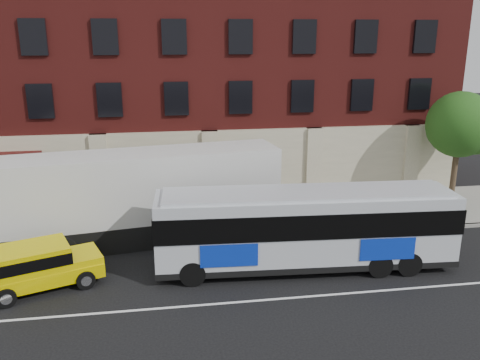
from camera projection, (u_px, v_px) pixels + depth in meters
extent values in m
plane|color=black|center=(244.00, 309.00, 17.68)|extent=(120.00, 120.00, 0.00)
cube|color=gray|center=(216.00, 218.00, 26.20)|extent=(60.00, 6.00, 0.15)
cube|color=gray|center=(223.00, 241.00, 23.35)|extent=(60.00, 0.25, 0.15)
cube|color=silver|center=(241.00, 302.00, 18.16)|extent=(60.00, 0.12, 0.01)
cube|color=maroon|center=(201.00, 61.00, 31.66)|extent=(30.00, 10.00, 15.00)
cube|color=beige|center=(210.00, 166.00, 28.32)|extent=(30.00, 0.35, 4.00)
cube|color=beige|center=(100.00, 171.00, 27.34)|extent=(0.90, 0.55, 4.00)
cube|color=beige|center=(210.00, 166.00, 28.22)|extent=(0.90, 0.55, 4.00)
cube|color=beige|center=(313.00, 162.00, 29.11)|extent=(0.90, 0.55, 4.00)
cube|color=beige|center=(410.00, 158.00, 30.00)|extent=(0.90, 0.55, 4.00)
cube|color=black|center=(40.00, 101.00, 26.03)|extent=(1.30, 0.20, 1.80)
cube|color=black|center=(110.00, 100.00, 26.54)|extent=(1.30, 0.20, 1.80)
cube|color=black|center=(176.00, 99.00, 27.06)|extent=(1.30, 0.20, 1.80)
cube|color=black|center=(240.00, 97.00, 27.58)|extent=(1.30, 0.20, 1.80)
cube|color=black|center=(302.00, 96.00, 28.09)|extent=(1.30, 0.20, 1.80)
cube|color=black|center=(362.00, 95.00, 28.61)|extent=(1.30, 0.20, 1.80)
cube|color=black|center=(419.00, 94.00, 29.13)|extent=(1.30, 0.20, 1.80)
cube|color=black|center=(33.00, 37.00, 25.13)|extent=(1.30, 0.20, 1.80)
cube|color=black|center=(105.00, 37.00, 25.64)|extent=(1.30, 0.20, 1.80)
cube|color=black|center=(174.00, 37.00, 26.16)|extent=(1.30, 0.20, 1.80)
cube|color=black|center=(240.00, 37.00, 26.68)|extent=(1.30, 0.20, 1.80)
cube|color=black|center=(304.00, 37.00, 27.19)|extent=(1.30, 0.20, 1.80)
cube|color=black|center=(366.00, 37.00, 27.71)|extent=(1.30, 0.20, 1.80)
cube|color=black|center=(425.00, 37.00, 28.23)|extent=(1.30, 0.20, 1.80)
cube|color=black|center=(14.00, 181.00, 26.81)|extent=(2.60, 0.15, 2.80)
cube|color=black|center=(129.00, 176.00, 27.70)|extent=(2.60, 0.15, 2.80)
cube|color=black|center=(236.00, 172.00, 28.59)|extent=(2.60, 0.15, 2.80)
cube|color=black|center=(338.00, 168.00, 29.47)|extent=(2.60, 0.15, 2.80)
cylinder|color=slate|center=(29.00, 226.00, 21.96)|extent=(0.07, 0.07, 2.50)
cube|color=white|center=(26.00, 210.00, 21.59)|extent=(0.30, 0.03, 0.40)
cube|color=white|center=(27.00, 220.00, 21.73)|extent=(0.30, 0.03, 0.35)
cylinder|color=#3D2B1E|center=(454.00, 176.00, 28.22)|extent=(0.32, 0.32, 3.00)
sphere|color=#194413|center=(460.00, 124.00, 27.41)|extent=(3.60, 3.60, 3.60)
sphere|color=#194413|center=(475.00, 134.00, 27.27)|extent=(2.20, 2.20, 2.20)
sphere|color=#194413|center=(445.00, 131.00, 27.81)|extent=(2.00, 2.00, 2.00)
cube|color=silver|center=(305.00, 227.00, 20.37)|extent=(12.12, 3.18, 2.85)
cube|color=black|center=(304.00, 257.00, 20.74)|extent=(12.17, 3.23, 0.25)
cube|color=silver|center=(307.00, 193.00, 19.96)|extent=(11.50, 2.84, 0.12)
cube|color=black|center=(306.00, 216.00, 20.24)|extent=(12.20, 3.26, 1.00)
cube|color=#0B2AAA|center=(229.00, 256.00, 19.00)|extent=(2.20, 0.17, 0.90)
cube|color=#0B2AAA|center=(366.00, 225.00, 22.02)|extent=(2.20, 0.17, 0.90)
cylinder|color=black|center=(193.00, 274.00, 19.22)|extent=(1.02, 0.36, 1.00)
cylinder|color=black|center=(192.00, 249.00, 21.38)|extent=(1.02, 0.36, 1.00)
cylinder|color=black|center=(380.00, 265.00, 19.91)|extent=(1.02, 0.36, 1.00)
cylinder|color=black|center=(361.00, 243.00, 22.07)|extent=(1.02, 0.36, 1.00)
cylinder|color=black|center=(409.00, 264.00, 20.02)|extent=(1.02, 0.36, 1.00)
cylinder|color=black|center=(388.00, 241.00, 22.18)|extent=(1.02, 0.36, 1.00)
cube|color=#DDC800|center=(43.00, 274.00, 19.05)|extent=(4.65, 3.17, 0.54)
cube|color=#DDC800|center=(27.00, 259.00, 18.62)|extent=(3.38, 2.67, 0.89)
cube|color=black|center=(26.00, 258.00, 18.60)|extent=(3.42, 2.71, 0.45)
cube|color=#DDC800|center=(81.00, 256.00, 19.62)|extent=(1.85, 2.06, 0.27)
cube|color=black|center=(100.00, 260.00, 20.05)|extent=(0.55, 1.36, 0.49)
cylinder|color=black|center=(86.00, 280.00, 19.02)|extent=(0.76, 0.48, 0.72)
cylinder|color=silver|center=(86.00, 280.00, 19.02)|extent=(0.46, 0.39, 0.39)
cylinder|color=black|center=(76.00, 262.00, 20.49)|extent=(0.76, 0.48, 0.72)
cylinder|color=silver|center=(76.00, 262.00, 20.49)|extent=(0.46, 0.39, 0.39)
cylinder|color=black|center=(6.00, 298.00, 17.73)|extent=(0.76, 0.48, 0.72)
cylinder|color=silver|center=(6.00, 298.00, 17.73)|extent=(0.46, 0.39, 0.39)
cylinder|color=black|center=(1.00, 278.00, 19.20)|extent=(0.76, 0.48, 0.72)
cylinder|color=silver|center=(1.00, 278.00, 19.20)|extent=(0.46, 0.39, 0.39)
cube|color=black|center=(144.00, 229.00, 23.43)|extent=(12.88, 4.35, 1.16)
cube|color=silver|center=(141.00, 185.00, 22.84)|extent=(12.88, 4.39, 3.06)
cylinder|color=black|center=(33.00, 253.00, 20.99)|extent=(1.09, 0.45, 1.05)
cylinder|color=black|center=(37.00, 232.00, 23.21)|extent=(1.09, 0.45, 1.05)
cylinder|color=black|center=(64.00, 249.00, 21.35)|extent=(1.09, 0.45, 1.05)
cylinder|color=black|center=(66.00, 229.00, 23.57)|extent=(1.09, 0.45, 1.05)
cylinder|color=black|center=(222.00, 231.00, 23.33)|extent=(1.09, 0.45, 1.05)
cylinder|color=black|center=(210.00, 213.00, 25.55)|extent=(1.09, 0.45, 1.05)
cylinder|color=black|center=(248.00, 228.00, 23.69)|extent=(1.09, 0.45, 1.05)
cylinder|color=black|center=(233.00, 211.00, 25.91)|extent=(1.09, 0.45, 1.05)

